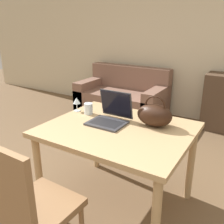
{
  "coord_description": "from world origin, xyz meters",
  "views": [
    {
      "loc": [
        0.89,
        -0.81,
        1.54
      ],
      "look_at": [
        -0.09,
        0.79,
        0.86
      ],
      "focal_mm": 40.0,
      "sensor_mm": 36.0,
      "label": 1
    }
  ],
  "objects_px": {
    "drinking_glass": "(88,109)",
    "couch": "(123,98)",
    "laptop": "(111,114)",
    "chair": "(28,204)",
    "wine_glass": "(77,101)",
    "handbag": "(154,115)"
  },
  "relations": [
    {
      "from": "drinking_glass",
      "to": "couch",
      "type": "bearing_deg",
      "value": 110.33
    },
    {
      "from": "drinking_glass",
      "to": "laptop",
      "type": "bearing_deg",
      "value": -10.06
    },
    {
      "from": "chair",
      "to": "laptop",
      "type": "distance_m",
      "value": 0.95
    },
    {
      "from": "chair",
      "to": "wine_glass",
      "type": "height_order",
      "value": "chair"
    },
    {
      "from": "wine_glass",
      "to": "chair",
      "type": "bearing_deg",
      "value": -68.39
    },
    {
      "from": "wine_glass",
      "to": "handbag",
      "type": "bearing_deg",
      "value": 3.54
    },
    {
      "from": "drinking_glass",
      "to": "handbag",
      "type": "distance_m",
      "value": 0.63
    },
    {
      "from": "couch",
      "to": "wine_glass",
      "type": "xyz_separation_m",
      "value": [
        0.58,
        -1.93,
        0.55
      ]
    },
    {
      "from": "drinking_glass",
      "to": "chair",
      "type": "bearing_deg",
      "value": -75.99
    },
    {
      "from": "couch",
      "to": "laptop",
      "type": "bearing_deg",
      "value": -63.43
    },
    {
      "from": "wine_glass",
      "to": "couch",
      "type": "bearing_deg",
      "value": 106.62
    },
    {
      "from": "couch",
      "to": "laptop",
      "type": "height_order",
      "value": "laptop"
    },
    {
      "from": "couch",
      "to": "drinking_glass",
      "type": "xyz_separation_m",
      "value": [
        0.72,
        -1.94,
        0.51
      ]
    },
    {
      "from": "couch",
      "to": "laptop",
      "type": "relative_size",
      "value": 4.95
    },
    {
      "from": "chair",
      "to": "couch",
      "type": "distance_m",
      "value": 3.05
    },
    {
      "from": "laptop",
      "to": "drinking_glass",
      "type": "distance_m",
      "value": 0.28
    },
    {
      "from": "drinking_glass",
      "to": "handbag",
      "type": "height_order",
      "value": "handbag"
    },
    {
      "from": "couch",
      "to": "drinking_glass",
      "type": "relative_size",
      "value": 14.82
    },
    {
      "from": "chair",
      "to": "handbag",
      "type": "xyz_separation_m",
      "value": [
        0.39,
        1.0,
        0.33
      ]
    },
    {
      "from": "laptop",
      "to": "drinking_glass",
      "type": "relative_size",
      "value": 2.99
    },
    {
      "from": "couch",
      "to": "wine_glass",
      "type": "distance_m",
      "value": 2.09
    },
    {
      "from": "wine_glass",
      "to": "handbag",
      "type": "distance_m",
      "value": 0.77
    }
  ]
}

